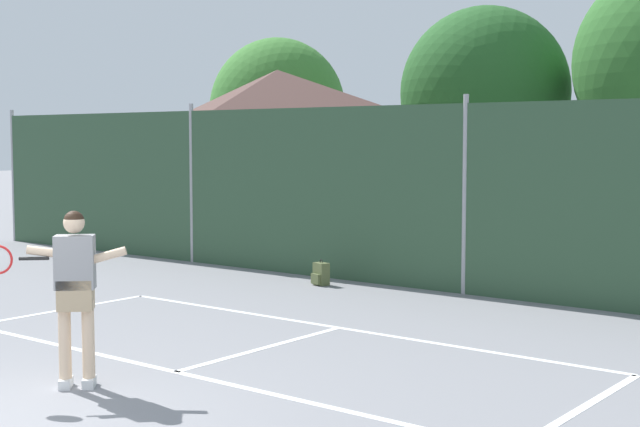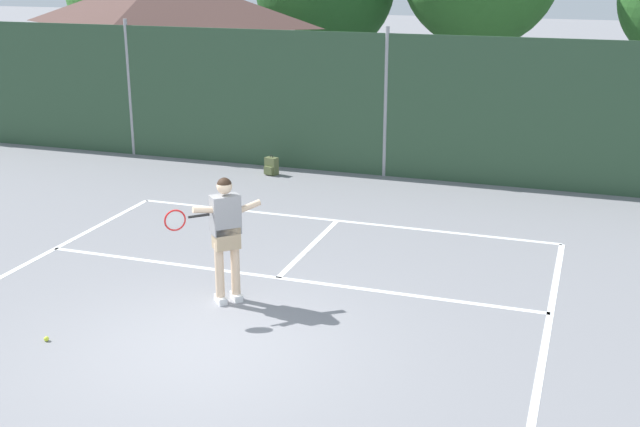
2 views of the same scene
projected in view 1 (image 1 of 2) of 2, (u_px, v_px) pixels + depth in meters
name	position (u px, v px, depth m)	size (l,w,h in m)	color
court_markings	(34.00, 410.00, 8.66)	(8.30, 11.10, 0.01)	white
chainlink_fence	(465.00, 199.00, 15.08)	(26.09, 0.09, 3.33)	#2D4C33
clubhouse_building	(278.00, 153.00, 23.10)	(6.97, 4.54, 4.35)	silver
treeline_backdrop	(598.00, 86.00, 22.85)	(28.08, 4.45, 6.90)	brown
tennis_player	(74.00, 282.00, 9.38)	(1.00, 1.12, 1.85)	silver
backpack_olive	(321.00, 274.00, 16.11)	(0.32, 0.30, 0.46)	#566038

